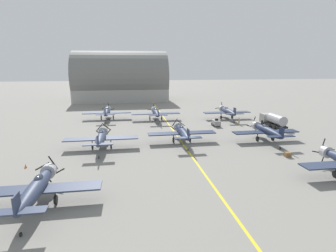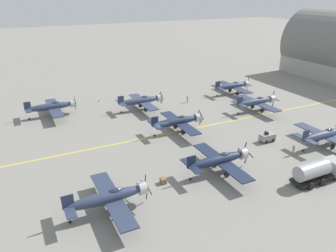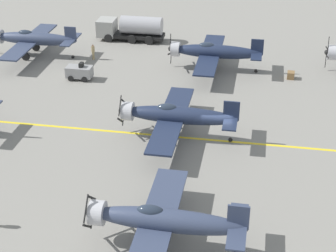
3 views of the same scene
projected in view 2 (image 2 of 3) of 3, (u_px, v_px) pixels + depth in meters
name	position (u px, v px, depth m)	size (l,w,h in m)	color
ground_plane	(161.00, 135.00, 57.78)	(400.00, 400.00, 0.00)	gray
taxiway_stripe	(161.00, 135.00, 57.78)	(0.30, 160.00, 0.01)	yellow
airplane_far_left	(233.00, 86.00, 79.77)	(12.00, 9.98, 3.72)	#2C3650
airplane_mid_left	(141.00, 101.00, 69.22)	(12.00, 9.98, 3.65)	#333E57
airplane_mid_center	(178.00, 121.00, 58.39)	(12.00, 9.98, 3.65)	#1F2942
airplane_near_right	(109.00, 197.00, 37.10)	(12.00, 9.98, 3.77)	#2B354F
airplane_far_right	(325.00, 135.00, 53.05)	(12.00, 9.98, 3.79)	#323C56
airplane_far_center	(257.00, 102.00, 68.56)	(12.00, 9.98, 3.80)	#2E3952
airplane_mid_right	(219.00, 160.00, 45.23)	(12.00, 9.98, 3.74)	#1C263F
airplane_near_left	(52.00, 107.00, 65.74)	(12.00, 9.98, 3.65)	#2E3852
fuel_tanker	(319.00, 171.00, 43.52)	(2.67, 8.00, 2.98)	black
tow_tractor	(267.00, 137.00, 55.10)	(1.57, 2.60, 1.79)	gray
ground_crew_walking	(293.00, 149.00, 50.52)	(0.38, 0.38, 1.72)	tan
ground_crew_inspecting	(187.00, 99.00, 74.13)	(0.36, 0.36, 1.66)	tan
supply_crate_by_tanker	(163.00, 181.00, 43.37)	(0.87, 0.72, 0.72)	brown
traffic_cone	(99.00, 100.00, 74.92)	(0.36, 0.36, 0.55)	orange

